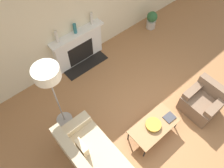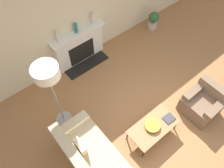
% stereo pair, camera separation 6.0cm
% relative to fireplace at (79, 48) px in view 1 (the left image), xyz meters
% --- Properties ---
extents(ground_plane, '(18.00, 18.00, 0.00)m').
position_rel_fireplace_xyz_m(ground_plane, '(0.22, -2.86, -0.50)').
color(ground_plane, '#99663D').
extents(wall_back, '(18.00, 0.06, 2.90)m').
position_rel_fireplace_xyz_m(wall_back, '(0.22, 0.15, 0.95)').
color(wall_back, beige).
rests_on(wall_back, ground_plane).
extents(fireplace, '(1.55, 0.59, 1.02)m').
position_rel_fireplace_xyz_m(fireplace, '(0.00, 0.00, 0.00)').
color(fireplace, silver).
rests_on(fireplace, ground_plane).
extents(couch, '(0.85, 2.19, 0.86)m').
position_rel_fireplace_xyz_m(couch, '(-1.51, -2.82, -0.18)').
color(couch, tan).
rests_on(couch, ground_plane).
extents(armchair_near, '(0.76, 0.78, 0.78)m').
position_rel_fireplace_xyz_m(armchair_near, '(1.28, -3.20, -0.19)').
color(armchair_near, brown).
rests_on(armchair_near, ground_plane).
extents(coffee_table, '(1.11, 0.58, 0.40)m').
position_rel_fireplace_xyz_m(coffee_table, '(-0.08, -2.89, -0.12)').
color(coffee_table, olive).
rests_on(coffee_table, ground_plane).
extents(bowl, '(0.34, 0.34, 0.07)m').
position_rel_fireplace_xyz_m(bowl, '(-0.10, -2.87, -0.05)').
color(bowl, '#BC8E2D').
rests_on(bowl, coffee_table).
extents(book, '(0.25, 0.21, 0.02)m').
position_rel_fireplace_xyz_m(book, '(0.31, -2.98, -0.08)').
color(book, '#38383D').
rests_on(book, coffee_table).
extents(floor_lamp, '(0.50, 0.50, 1.91)m').
position_rel_fireplace_xyz_m(floor_lamp, '(-1.42, -1.30, 1.15)').
color(floor_lamp, gray).
rests_on(floor_lamp, ground_plane).
extents(mantel_vase_left, '(0.08, 0.08, 0.33)m').
position_rel_fireplace_xyz_m(mantel_vase_left, '(-0.53, 0.02, 0.69)').
color(mantel_vase_left, beige).
rests_on(mantel_vase_left, fireplace).
extents(mantel_vase_center_left, '(0.09, 0.09, 0.26)m').
position_rel_fireplace_xyz_m(mantel_vase_center_left, '(-0.01, 0.02, 0.66)').
color(mantel_vase_center_left, '#28666B').
rests_on(mantel_vase_center_left, fireplace).
extents(mantel_vase_center_right, '(0.07, 0.07, 0.33)m').
position_rel_fireplace_xyz_m(mantel_vase_center_right, '(0.51, 0.02, 0.69)').
color(mantel_vase_center_right, beige).
rests_on(mantel_vase_center_right, fireplace).
extents(potted_plant, '(0.33, 0.33, 0.59)m').
position_rel_fireplace_xyz_m(potted_plant, '(2.57, -0.33, -0.19)').
color(potted_plant, '#B2A899').
rests_on(potted_plant, ground_plane).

